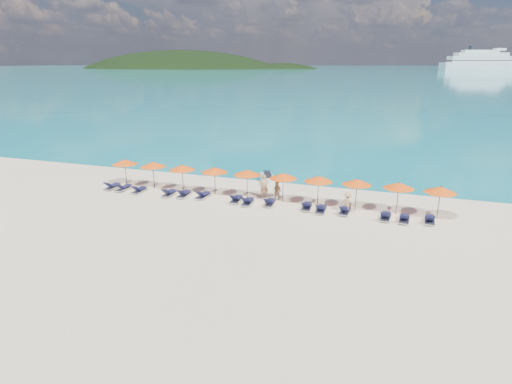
% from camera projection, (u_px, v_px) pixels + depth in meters
% --- Properties ---
extents(ground, '(1400.00, 1400.00, 0.00)m').
position_uv_depth(ground, '(241.00, 222.00, 27.98)').
color(ground, beige).
extents(sea, '(1600.00, 1300.00, 0.01)m').
position_uv_depth(sea, '(401.00, 68.00, 624.89)').
color(sea, '#1FA9B2').
rests_on(sea, ground).
extents(headland_main, '(374.00, 242.00, 126.50)m').
position_uv_depth(headland_main, '(180.00, 96.00, 620.41)').
color(headland_main, black).
rests_on(headland_main, ground).
extents(headland_small, '(162.00, 126.00, 85.50)m').
position_uv_depth(headland_small, '(284.00, 95.00, 591.17)').
color(headland_small, black).
rests_on(headland_small, ground).
extents(cruise_ship, '(110.81, 59.45, 31.32)m').
position_uv_depth(cruise_ship, '(491.00, 63.00, 481.61)').
color(cruise_ship, silver).
rests_on(cruise_ship, ground).
extents(jetski, '(2.00, 2.81, 0.94)m').
position_uv_depth(jetski, '(267.00, 179.00, 36.88)').
color(jetski, silver).
rests_on(jetski, ground).
extents(beachgoer_a, '(0.80, 0.72, 1.84)m').
position_uv_depth(beachgoer_a, '(264.00, 186.00, 32.67)').
color(beachgoer_a, tan).
rests_on(beachgoer_a, ground).
extents(beachgoer_b, '(0.77, 0.52, 1.47)m').
position_uv_depth(beachgoer_b, '(277.00, 191.00, 32.08)').
color(beachgoer_b, tan).
rests_on(beachgoer_b, ground).
extents(beachgoer_c, '(1.05, 0.66, 1.50)m').
position_uv_depth(beachgoer_c, '(347.00, 203.00, 29.47)').
color(beachgoer_c, tan).
rests_on(beachgoer_c, ground).
extents(umbrella_0, '(2.10, 2.10, 2.28)m').
position_uv_depth(umbrella_0, '(125.00, 162.00, 35.76)').
color(umbrella_0, black).
rests_on(umbrella_0, ground).
extents(umbrella_1, '(2.10, 2.10, 2.28)m').
position_uv_depth(umbrella_1, '(153.00, 164.00, 34.92)').
color(umbrella_1, black).
rests_on(umbrella_1, ground).
extents(umbrella_2, '(2.10, 2.10, 2.28)m').
position_uv_depth(umbrella_2, '(182.00, 167.00, 33.92)').
color(umbrella_2, black).
rests_on(umbrella_2, ground).
extents(umbrella_3, '(2.10, 2.10, 2.28)m').
position_uv_depth(umbrella_3, '(215.00, 170.00, 33.19)').
color(umbrella_3, black).
rests_on(umbrella_3, ground).
extents(umbrella_4, '(2.10, 2.10, 2.28)m').
position_uv_depth(umbrella_4, '(247.00, 172.00, 32.40)').
color(umbrella_4, black).
rests_on(umbrella_4, ground).
extents(umbrella_5, '(2.10, 2.10, 2.28)m').
position_uv_depth(umbrella_5, '(283.00, 176.00, 31.44)').
color(umbrella_5, black).
rests_on(umbrella_5, ground).
extents(umbrella_6, '(2.10, 2.10, 2.28)m').
position_uv_depth(umbrella_6, '(319.00, 179.00, 30.64)').
color(umbrella_6, black).
rests_on(umbrella_6, ground).
extents(umbrella_7, '(2.10, 2.10, 2.28)m').
position_uv_depth(umbrella_7, '(357.00, 182.00, 29.86)').
color(umbrella_7, black).
rests_on(umbrella_7, ground).
extents(umbrella_8, '(2.10, 2.10, 2.28)m').
position_uv_depth(umbrella_8, '(399.00, 185.00, 29.00)').
color(umbrella_8, black).
rests_on(umbrella_8, ground).
extents(umbrella_9, '(2.10, 2.10, 2.28)m').
position_uv_depth(umbrella_9, '(441.00, 190.00, 28.08)').
color(umbrella_9, black).
rests_on(umbrella_9, ground).
extents(lounger_0, '(0.64, 1.71, 0.66)m').
position_uv_depth(lounger_0, '(112.00, 186.00, 35.20)').
color(lounger_0, silver).
rests_on(lounger_0, ground).
extents(lounger_1, '(0.68, 1.72, 0.66)m').
position_uv_depth(lounger_1, '(123.00, 188.00, 34.80)').
color(lounger_1, silver).
rests_on(lounger_1, ground).
extents(lounger_2, '(0.69, 1.72, 0.66)m').
position_uv_depth(lounger_2, '(139.00, 190.00, 34.22)').
color(lounger_2, silver).
rests_on(lounger_2, ground).
extents(lounger_3, '(0.70, 1.73, 0.66)m').
position_uv_depth(lounger_3, '(169.00, 193.00, 33.39)').
color(lounger_3, silver).
rests_on(lounger_3, ground).
extents(lounger_4, '(0.75, 1.74, 0.66)m').
position_uv_depth(lounger_4, '(184.00, 194.00, 33.18)').
color(lounger_4, silver).
rests_on(lounger_4, ground).
extents(lounger_5, '(0.73, 1.74, 0.66)m').
position_uv_depth(lounger_5, '(203.00, 195.00, 32.87)').
color(lounger_5, silver).
rests_on(lounger_5, ground).
extents(lounger_6, '(0.72, 1.73, 0.66)m').
position_uv_depth(lounger_6, '(236.00, 199.00, 31.92)').
color(lounger_6, silver).
rests_on(lounger_6, ground).
extents(lounger_7, '(0.75, 1.74, 0.66)m').
position_uv_depth(lounger_7, '(248.00, 202.00, 31.35)').
color(lounger_7, silver).
rests_on(lounger_7, ground).
extents(lounger_8, '(0.72, 1.73, 0.66)m').
position_uv_depth(lounger_8, '(270.00, 202.00, 31.16)').
color(lounger_8, silver).
rests_on(lounger_8, ground).
extents(lounger_9, '(0.74, 1.74, 0.66)m').
position_uv_depth(lounger_9, '(307.00, 206.00, 30.36)').
color(lounger_9, silver).
rests_on(lounger_9, ground).
extents(lounger_10, '(0.67, 1.72, 0.66)m').
position_uv_depth(lounger_10, '(321.00, 209.00, 29.77)').
color(lounger_10, silver).
rests_on(lounger_10, ground).
extents(lounger_11, '(0.71, 1.73, 0.66)m').
position_uv_depth(lounger_11, '(345.00, 210.00, 29.49)').
color(lounger_11, silver).
rests_on(lounger_11, ground).
extents(lounger_12, '(0.74, 1.74, 0.66)m').
position_uv_depth(lounger_12, '(385.00, 216.00, 28.40)').
color(lounger_12, silver).
rests_on(lounger_12, ground).
extents(lounger_13, '(0.71, 1.73, 0.66)m').
position_uv_depth(lounger_13, '(404.00, 218.00, 27.99)').
color(lounger_13, silver).
rests_on(lounger_13, ground).
extents(lounger_14, '(0.67, 1.72, 0.66)m').
position_uv_depth(lounger_14, '(430.00, 219.00, 27.80)').
color(lounger_14, silver).
rests_on(lounger_14, ground).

